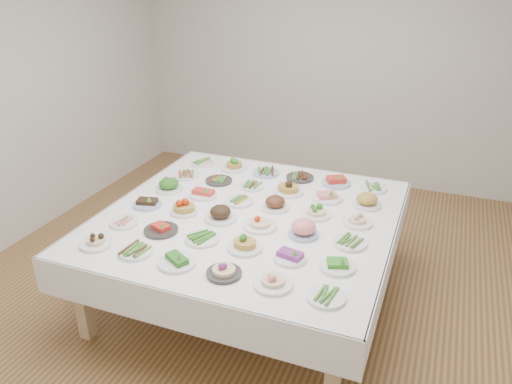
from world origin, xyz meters
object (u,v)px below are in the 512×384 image
at_px(dish_0, 96,239).
at_px(dish_18, 169,182).
at_px(dish_35, 373,187).
at_px(display_table, 249,222).

height_order(dish_0, dish_18, dish_18).
bearing_deg(dish_18, dish_0, -89.67).
xyz_separation_m(dish_18, dish_35, (1.64, 0.66, -0.05)).
bearing_deg(dish_0, dish_35, 45.30).
xyz_separation_m(dish_0, dish_35, (1.63, 1.65, -0.03)).
bearing_deg(display_table, dish_0, -134.55).
bearing_deg(dish_35, dish_18, -158.15).
bearing_deg(dish_0, display_table, 45.45).
bearing_deg(dish_18, display_table, -11.85).
bearing_deg(dish_18, dish_35, 21.85).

